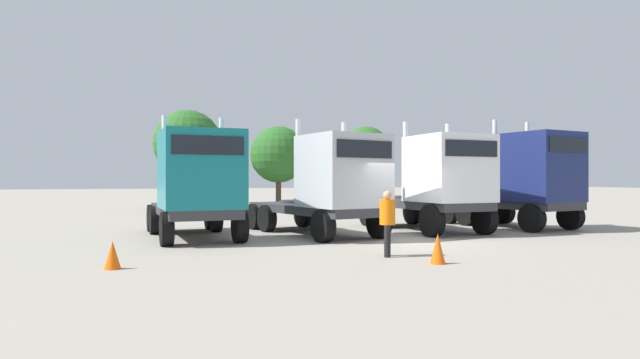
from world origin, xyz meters
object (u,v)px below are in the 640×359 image
at_px(semi_truck_white, 439,182).
at_px(traffic_cone_near, 113,255).
at_px(semi_truck_teal, 198,183).
at_px(visitor_in_hivis, 387,219).
at_px(semi_truck_silver, 332,185).
at_px(traffic_cone_mid, 438,249).
at_px(semi_truck_navy, 529,179).

xyz_separation_m(semi_truck_white, traffic_cone_near, (-11.07, -4.71, -1.57)).
bearing_deg(traffic_cone_near, semi_truck_white, 23.05).
height_order(semi_truck_teal, visitor_in_hivis, semi_truck_teal).
relative_size(semi_truck_silver, traffic_cone_mid, 9.44).
xyz_separation_m(semi_truck_silver, traffic_cone_mid, (0.36, -6.26, -1.44)).
height_order(semi_truck_silver, semi_truck_white, semi_truck_white).
bearing_deg(semi_truck_white, traffic_cone_mid, -34.63).
distance_m(semi_truck_white, visitor_in_hivis, 6.73).
bearing_deg(semi_truck_teal, semi_truck_white, 84.53).
bearing_deg(semi_truck_silver, semi_truck_navy, 79.05).
bearing_deg(semi_truck_teal, traffic_cone_near, -28.61).
distance_m(semi_truck_silver, traffic_cone_mid, 6.43).
height_order(semi_truck_silver, semi_truck_navy, semi_truck_navy).
bearing_deg(semi_truck_navy, semi_truck_teal, -100.51).
bearing_deg(semi_truck_teal, semi_truck_navy, 85.87).
height_order(visitor_in_hivis, traffic_cone_near, visitor_in_hivis).
distance_m(semi_truck_navy, traffic_cone_near, 16.12).
distance_m(semi_truck_teal, traffic_cone_near, 5.75).
bearing_deg(traffic_cone_mid, semi_truck_silver, 93.27).
relative_size(semi_truck_teal, traffic_cone_mid, 8.73).
distance_m(semi_truck_silver, visitor_in_hivis, 4.88).
relative_size(semi_truck_navy, traffic_cone_mid, 8.49).
bearing_deg(semi_truck_navy, semi_truck_silver, -98.00).
bearing_deg(semi_truck_navy, traffic_cone_mid, -60.97).
bearing_deg(semi_truck_teal, traffic_cone_mid, 32.33).
distance_m(visitor_in_hivis, traffic_cone_mid, 1.68).
bearing_deg(traffic_cone_mid, semi_truck_teal, 125.78).
distance_m(semi_truck_silver, semi_truck_white, 4.26).
relative_size(semi_truck_silver, visitor_in_hivis, 3.99).
bearing_deg(traffic_cone_mid, traffic_cone_near, 166.97).
xyz_separation_m(semi_truck_silver, semi_truck_white, (4.26, 0.12, 0.09)).
distance_m(semi_truck_navy, visitor_in_hivis, 10.12).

